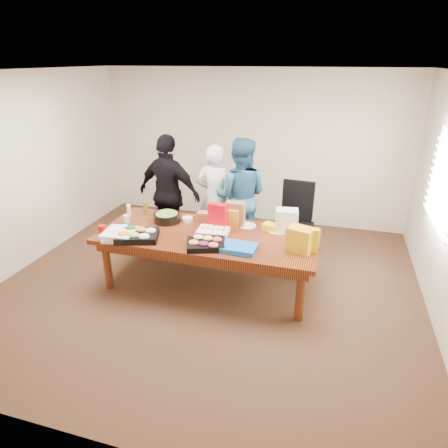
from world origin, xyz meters
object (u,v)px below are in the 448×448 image
(conference_table, at_px, (209,260))
(sheet_cake, at_px, (213,232))
(salad_bowl, at_px, (167,217))
(person_right, at_px, (240,196))
(office_chair, at_px, (295,225))
(person_center, at_px, (215,198))

(conference_table, bearing_deg, sheet_cake, 5.63)
(salad_bowl, bearing_deg, person_right, 48.48)
(person_right, xyz_separation_m, sheet_cake, (-0.07, -1.14, -0.11))
(sheet_cake, bearing_deg, office_chair, 44.80)
(conference_table, xyz_separation_m, person_center, (-0.25, 1.11, 0.46))
(conference_table, relative_size, person_right, 1.57)
(person_center, relative_size, person_right, 0.94)
(sheet_cake, bearing_deg, salad_bowl, 159.54)
(person_right, height_order, salad_bowl, person_right)
(person_right, bearing_deg, sheet_cake, 81.31)
(person_center, bearing_deg, sheet_cake, 102.87)
(conference_table, relative_size, sheet_cake, 7.17)
(salad_bowl, bearing_deg, person_center, 64.06)
(office_chair, relative_size, person_center, 0.67)
(office_chair, distance_m, salad_bowl, 1.88)
(office_chair, height_order, salad_bowl, office_chair)
(conference_table, bearing_deg, person_center, 102.68)
(conference_table, relative_size, office_chair, 2.50)
(sheet_cake, relative_size, salad_bowl, 1.07)
(person_right, bearing_deg, person_center, -0.33)
(conference_table, relative_size, salad_bowl, 7.68)
(person_center, bearing_deg, person_right, -177.97)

